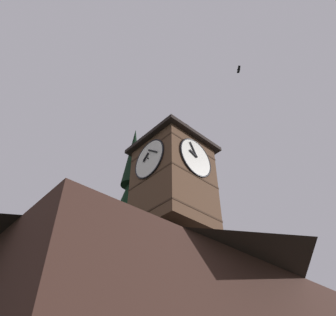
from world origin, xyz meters
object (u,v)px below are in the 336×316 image
at_px(pine_tree_behind, 124,264).
at_px(moon, 67,282).
at_px(building_main, 165,315).
at_px(flying_bird_high, 239,70).
at_px(clock_tower, 173,176).

relative_size(pine_tree_behind, moon, 9.75).
bearing_deg(building_main, flying_bird_high, 135.02).
xyz_separation_m(moon, flying_bird_high, (11.23, 46.91, 3.61)).
relative_size(pine_tree_behind, flying_bird_high, 33.26).
bearing_deg(flying_bird_high, moon, -103.46).
xyz_separation_m(clock_tower, flying_bird_high, (-3.24, 4.14, 9.46)).
relative_size(building_main, flying_bird_high, 26.03).
height_order(clock_tower, flying_bird_high, flying_bird_high).
bearing_deg(flying_bird_high, clock_tower, -51.95).
distance_m(clock_tower, flying_bird_high, 10.82).
bearing_deg(building_main, moon, -109.50).
height_order(clock_tower, moon, moon).
bearing_deg(clock_tower, building_main, 12.67).
distance_m(building_main, moon, 47.56).
bearing_deg(moon, building_main, 70.50).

